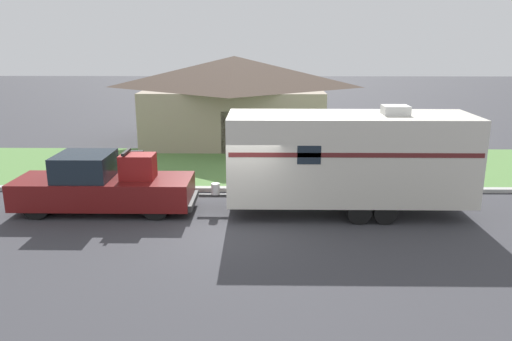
# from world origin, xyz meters

# --- Properties ---
(ground_plane) EXTENTS (120.00, 120.00, 0.00)m
(ground_plane) POSITION_xyz_m (0.00, 0.00, 0.00)
(ground_plane) COLOR #38383D
(curb_strip) EXTENTS (80.00, 0.30, 0.14)m
(curb_strip) POSITION_xyz_m (0.00, 3.75, 0.07)
(curb_strip) COLOR #ADADA8
(curb_strip) RESTS_ON ground_plane
(lawn_strip) EXTENTS (80.00, 7.00, 0.03)m
(lawn_strip) POSITION_xyz_m (0.00, 7.40, 0.01)
(lawn_strip) COLOR #568442
(lawn_strip) RESTS_ON ground_plane
(house_across_street) EXTENTS (9.92, 7.07, 4.59)m
(house_across_street) POSITION_xyz_m (-0.82, 13.03, 2.38)
(house_across_street) COLOR gray
(house_across_street) RESTS_ON ground_plane
(pickup_truck) EXTENTS (5.83, 1.90, 2.04)m
(pickup_truck) POSITION_xyz_m (-4.51, 1.48, 0.86)
(pickup_truck) COLOR black
(pickup_truck) RESTS_ON ground_plane
(travel_trailer) EXTENTS (8.68, 2.44, 3.51)m
(travel_trailer) POSITION_xyz_m (3.48, 1.48, 1.85)
(travel_trailer) COLOR black
(travel_trailer) RESTS_ON ground_plane
(mailbox) EXTENTS (0.48, 0.20, 1.34)m
(mailbox) POSITION_xyz_m (-4.12, 4.59, 1.03)
(mailbox) COLOR brown
(mailbox) RESTS_ON ground_plane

